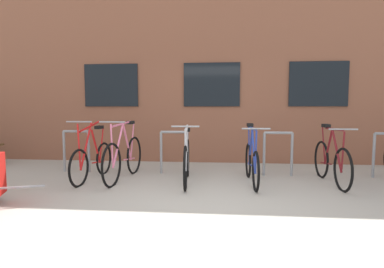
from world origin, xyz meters
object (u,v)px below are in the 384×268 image
at_px(bicycle_pink, 124,157).
at_px(bicycle_red, 92,159).
at_px(bicycle_silver, 187,160).
at_px(bicycle_maroon, 331,161).
at_px(bicycle_blue, 252,162).

xyz_separation_m(bicycle_pink, bicycle_red, (-0.56, -0.08, -0.04)).
bearing_deg(bicycle_silver, bicycle_red, 178.87).
bearing_deg(bicycle_silver, bicycle_pink, 174.31).
relative_size(bicycle_maroon, bicycle_blue, 1.02).
bearing_deg(bicycle_maroon, bicycle_blue, -175.73).
bearing_deg(bicycle_blue, bicycle_silver, -178.09).
relative_size(bicycle_pink, bicycle_red, 1.13).
xyz_separation_m(bicycle_maroon, bicycle_silver, (-2.48, -0.14, 0.01)).
distance_m(bicycle_pink, bicycle_silver, 1.16).
bearing_deg(bicycle_maroon, bicycle_silver, -176.80).
relative_size(bicycle_red, bicycle_silver, 0.92).
bearing_deg(bicycle_red, bicycle_silver, -1.13).
distance_m(bicycle_red, bicycle_blue, 2.84).
distance_m(bicycle_maroon, bicycle_silver, 2.48).
bearing_deg(bicycle_blue, bicycle_maroon, 4.27).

